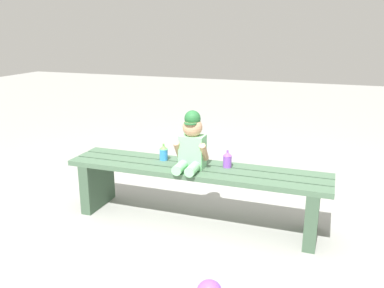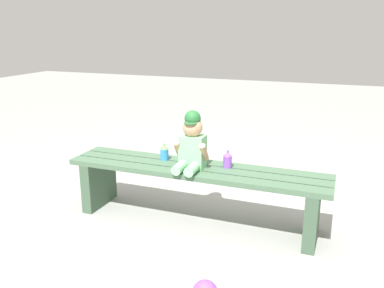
% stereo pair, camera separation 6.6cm
% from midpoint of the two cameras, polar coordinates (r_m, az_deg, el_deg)
% --- Properties ---
extents(ground_plane, '(16.00, 16.00, 0.00)m').
position_cam_midpoint_polar(ground_plane, '(3.02, -0.15, -10.71)').
color(ground_plane, '#999993').
extents(park_bench, '(1.86, 0.37, 0.42)m').
position_cam_midpoint_polar(park_bench, '(2.90, -0.15, -5.50)').
color(park_bench, '#47664C').
rests_on(park_bench, ground_plane).
extents(child_figure, '(0.23, 0.27, 0.40)m').
position_cam_midpoint_polar(child_figure, '(2.78, -0.74, 0.05)').
color(child_figure, '#7FCC8C').
rests_on(child_figure, park_bench).
extents(sippy_cup_left, '(0.06, 0.06, 0.12)m').
position_cam_midpoint_polar(sippy_cup_left, '(2.99, -4.63, -1.17)').
color(sippy_cup_left, '#338CE5').
rests_on(sippy_cup_left, park_bench).
extents(sippy_cup_right, '(0.06, 0.06, 0.12)m').
position_cam_midpoint_polar(sippy_cup_right, '(2.84, 4.32, -2.14)').
color(sippy_cup_right, '#8C4CCC').
rests_on(sippy_cup_right, park_bench).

